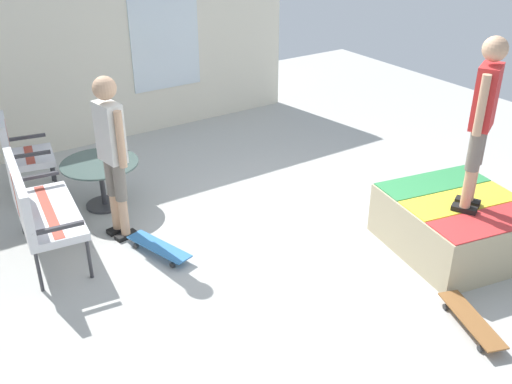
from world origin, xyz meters
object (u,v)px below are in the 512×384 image
person_watching (111,146)px  skateboard_by_bench (159,247)px  patio_chair_near_house (18,149)px  patio_table (101,175)px  patio_bench (35,205)px  person_skater (483,113)px  skateboard_spare (471,320)px  skate_ramp (459,224)px

person_watching → skateboard_by_bench: size_ratio=2.18×
patio_chair_near_house → patio_table: size_ratio=1.13×
patio_bench → patio_table: 1.18m
patio_table → skateboard_by_bench: size_ratio=1.09×
patio_bench → person_watching: person_watching is taller
patio_table → person_skater: (-3.07, -2.67, 1.16)m
person_skater → patio_table: bearing=41.0°
person_skater → skateboard_spare: size_ratio=2.07×
person_skater → skateboard_by_bench: 3.44m
patio_bench → skateboard_by_bench: 1.30m
skateboard_by_bench → skateboard_spare: bearing=-145.5°
skateboard_spare → person_skater: bearing=-44.8°
person_skater → skateboard_spare: bearing=135.2°
patio_bench → skateboard_spare: patio_bench is taller
person_skater → patio_bench: bearing=56.7°
skate_ramp → person_watching: person_watching is taller
skate_ramp → person_skater: bearing=136.6°
skate_ramp → skateboard_by_bench: size_ratio=2.71×
patio_bench → person_watching: bearing=-91.8°
skate_ramp → person_skater: (-0.12, 0.12, 1.28)m
patio_chair_near_house → skateboard_spare: (-4.70, -2.56, -0.53)m
patio_table → person_watching: (-0.74, 0.08, 0.66)m
skate_ramp → skateboard_by_bench: 3.15m
patio_chair_near_house → patio_table: (-0.81, -0.71, -0.21)m
skateboard_by_bench → patio_bench: bearing=58.8°
skateboard_spare → skateboard_by_bench: bearing=34.5°
skate_ramp → patio_bench: (2.23, 3.70, 0.33)m
patio_chair_near_house → skateboard_by_bench: bearing=-159.6°
patio_table → person_watching: person_watching is taller
patio_chair_near_house → skateboard_by_bench: (-2.14, -0.80, -0.53)m
skate_ramp → person_watching: bearing=52.4°
skate_ramp → patio_chair_near_house: 5.14m
person_watching → skate_ramp: bearing=-127.6°
skate_ramp → patio_chair_near_house: size_ratio=2.19×
skate_ramp → person_skater: 1.29m
person_watching → person_skater: (-2.33, -2.75, 0.51)m
patio_bench → person_skater: 4.39m
patio_table → patio_bench: bearing=127.8°
patio_bench → person_skater: person_skater is taller
patio_bench → person_skater: (-2.35, -3.58, 0.95)m
person_watching → skateboard_spare: person_watching is taller
person_watching → skateboard_spare: (-3.15, -1.93, -0.98)m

